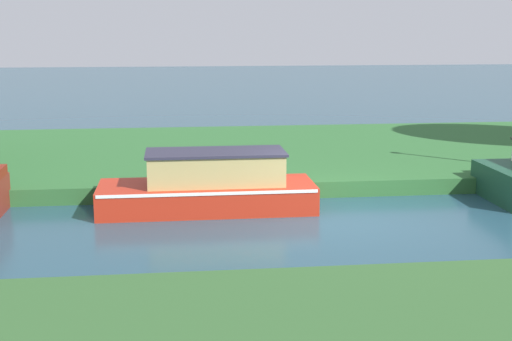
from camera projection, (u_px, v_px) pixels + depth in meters
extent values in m
plane|color=#214353|center=(337.00, 220.00, 15.25)|extent=(120.00, 120.00, 0.00)
cube|color=#2A5D2C|center=(286.00, 154.00, 22.02)|extent=(72.00, 10.00, 0.40)
cube|color=#AF2714|center=(207.00, 197.00, 16.04)|extent=(4.90, 1.70, 0.62)
cube|color=white|center=(207.00, 185.00, 15.98)|extent=(4.81, 1.73, 0.07)
cube|color=tan|center=(216.00, 169.00, 15.93)|extent=(3.05, 1.29, 0.69)
cube|color=#2A2939|center=(215.00, 152.00, 15.85)|extent=(3.15, 1.36, 0.06)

